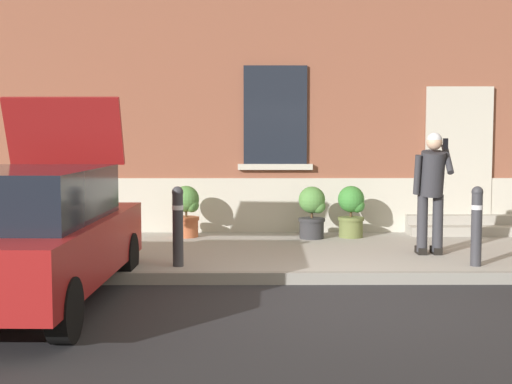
{
  "coord_description": "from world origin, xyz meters",
  "views": [
    {
      "loc": [
        -1.05,
        -7.77,
        1.86
      ],
      "look_at": [
        -0.99,
        1.6,
        1.1
      ],
      "focal_mm": 49.68,
      "sensor_mm": 36.0,
      "label": 1
    }
  ],
  "objects_px": {
    "person_on_phone": "(432,185)",
    "planter_charcoal": "(312,211)",
    "bollard_near_person": "(477,223)",
    "planter_terracotta": "(187,210)",
    "hatchback_car_red": "(27,233)",
    "bollard_far_left": "(178,223)",
    "planter_olive": "(352,210)",
    "planter_cream": "(64,209)"
  },
  "relations": [
    {
      "from": "planter_cream",
      "to": "planter_charcoal",
      "type": "xyz_separation_m",
      "value": [
        4.18,
        -0.32,
        0.0
      ]
    },
    {
      "from": "person_on_phone",
      "to": "planter_cream",
      "type": "bearing_deg",
      "value": 172.21
    },
    {
      "from": "planter_charcoal",
      "to": "planter_terracotta",
      "type": "bearing_deg",
      "value": 175.02
    },
    {
      "from": "person_on_phone",
      "to": "planter_cream",
      "type": "distance_m",
      "value": 6.07
    },
    {
      "from": "bollard_far_left",
      "to": "planter_cream",
      "type": "xyz_separation_m",
      "value": [
        -2.22,
        2.78,
        -0.11
      ]
    },
    {
      "from": "bollard_far_left",
      "to": "planter_olive",
      "type": "xyz_separation_m",
      "value": [
        2.62,
        2.59,
        -0.11
      ]
    },
    {
      "from": "bollard_near_person",
      "to": "planter_olive",
      "type": "bearing_deg",
      "value": 116.03
    },
    {
      "from": "bollard_near_person",
      "to": "planter_terracotta",
      "type": "bearing_deg",
      "value": 146.7
    },
    {
      "from": "bollard_far_left",
      "to": "planter_charcoal",
      "type": "distance_m",
      "value": 3.14
    },
    {
      "from": "person_on_phone",
      "to": "planter_charcoal",
      "type": "distance_m",
      "value": 2.31
    },
    {
      "from": "person_on_phone",
      "to": "planter_charcoal",
      "type": "bearing_deg",
      "value": 144.5
    },
    {
      "from": "bollard_far_left",
      "to": "planter_cream",
      "type": "distance_m",
      "value": 3.56
    },
    {
      "from": "bollard_near_person",
      "to": "hatchback_car_red",
      "type": "bearing_deg",
      "value": -164.23
    },
    {
      "from": "person_on_phone",
      "to": "planter_charcoal",
      "type": "xyz_separation_m",
      "value": [
        -1.54,
        1.63,
        -0.54
      ]
    },
    {
      "from": "hatchback_car_red",
      "to": "planter_charcoal",
      "type": "xyz_separation_m",
      "value": [
        3.43,
        3.97,
        -0.19
      ]
    },
    {
      "from": "planter_terracotta",
      "to": "hatchback_car_red",
      "type": "bearing_deg",
      "value": -107.92
    },
    {
      "from": "hatchback_car_red",
      "to": "planter_olive",
      "type": "xyz_separation_m",
      "value": [
        4.1,
        4.1,
        -0.19
      ]
    },
    {
      "from": "bollard_near_person",
      "to": "bollard_far_left",
      "type": "distance_m",
      "value": 3.89
    },
    {
      "from": "planter_terracotta",
      "to": "planter_olive",
      "type": "bearing_deg",
      "value": -1.07
    },
    {
      "from": "bollard_near_person",
      "to": "planter_charcoal",
      "type": "relative_size",
      "value": 1.22
    },
    {
      "from": "person_on_phone",
      "to": "planter_terracotta",
      "type": "xyz_separation_m",
      "value": [
        -3.63,
        1.81,
        -0.54
      ]
    },
    {
      "from": "person_on_phone",
      "to": "hatchback_car_red",
      "type": "bearing_deg",
      "value": -143.77
    },
    {
      "from": "bollard_near_person",
      "to": "bollard_far_left",
      "type": "relative_size",
      "value": 1.0
    },
    {
      "from": "planter_charcoal",
      "to": "planter_olive",
      "type": "height_order",
      "value": "same"
    },
    {
      "from": "person_on_phone",
      "to": "planter_cream",
      "type": "height_order",
      "value": "person_on_phone"
    },
    {
      "from": "hatchback_car_red",
      "to": "bollard_far_left",
      "type": "height_order",
      "value": "hatchback_car_red"
    },
    {
      "from": "hatchback_car_red",
      "to": "planter_charcoal",
      "type": "height_order",
      "value": "hatchback_car_red"
    },
    {
      "from": "bollard_far_left",
      "to": "planter_charcoal",
      "type": "height_order",
      "value": "bollard_far_left"
    },
    {
      "from": "planter_terracotta",
      "to": "bollard_near_person",
      "type": "bearing_deg",
      "value": -33.3
    },
    {
      "from": "hatchback_car_red",
      "to": "planter_terracotta",
      "type": "height_order",
      "value": "hatchback_car_red"
    },
    {
      "from": "planter_olive",
      "to": "person_on_phone",
      "type": "bearing_deg",
      "value": -63.43
    },
    {
      "from": "bollard_near_person",
      "to": "planter_terracotta",
      "type": "relative_size",
      "value": 1.22
    },
    {
      "from": "planter_cream",
      "to": "planter_olive",
      "type": "distance_m",
      "value": 4.84
    },
    {
      "from": "hatchback_car_red",
      "to": "person_on_phone",
      "type": "distance_m",
      "value": 5.51
    },
    {
      "from": "planter_terracotta",
      "to": "planter_charcoal",
      "type": "xyz_separation_m",
      "value": [
        2.09,
        -0.18,
        0.0
      ]
    },
    {
      "from": "bollard_near_person",
      "to": "planter_olive",
      "type": "xyz_separation_m",
      "value": [
        -1.26,
        2.59,
        -0.11
      ]
    },
    {
      "from": "planter_terracotta",
      "to": "planter_charcoal",
      "type": "relative_size",
      "value": 1.0
    },
    {
      "from": "bollard_near_person",
      "to": "person_on_phone",
      "type": "relative_size",
      "value": 0.6
    },
    {
      "from": "bollard_far_left",
      "to": "planter_olive",
      "type": "height_order",
      "value": "bollard_far_left"
    },
    {
      "from": "bollard_near_person",
      "to": "person_on_phone",
      "type": "height_order",
      "value": "person_on_phone"
    },
    {
      "from": "bollard_far_left",
      "to": "planter_cream",
      "type": "relative_size",
      "value": 1.22
    },
    {
      "from": "bollard_far_left",
      "to": "person_on_phone",
      "type": "height_order",
      "value": "person_on_phone"
    }
  ]
}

